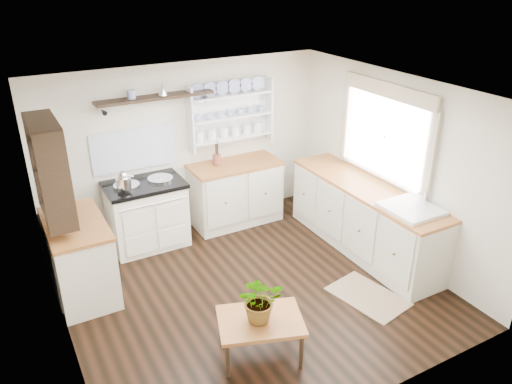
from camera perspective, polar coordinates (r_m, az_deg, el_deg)
floor at (r=5.90m, az=-0.46°, el=-11.02°), size 4.00×3.80×0.01m
wall_back at (r=6.91m, az=-8.06°, el=5.09°), size 4.00×0.02×2.30m
wall_right at (r=6.43m, az=15.40°, el=2.87°), size 0.02×3.80×2.30m
wall_left at (r=4.81m, az=-22.06°, el=-5.88°), size 0.02×3.80×2.30m
ceiling at (r=4.92m, az=-0.55°, el=11.22°), size 4.00×3.80×0.01m
window at (r=6.36m, az=14.56°, el=6.71°), size 0.08×1.55×1.22m
aga_cooker at (r=6.70m, az=-12.35°, el=-2.43°), size 1.00×0.69×0.92m
back_cabinets at (r=7.14m, az=-2.37°, el=-0.00°), size 1.27×0.63×0.90m
right_cabinets at (r=6.58m, az=12.23°, el=-2.86°), size 0.62×2.43×0.90m
belfast_sink at (r=5.96m, az=17.16°, el=-2.85°), size 0.55×0.60×0.45m
left_cabinets at (r=5.95m, az=-19.47°, el=-7.01°), size 0.62×1.13×0.90m
plate_rack at (r=7.00m, az=-3.14°, el=9.04°), size 1.20×0.22×0.90m
high_shelf at (r=6.46m, az=-11.40°, el=10.49°), size 1.50×0.29×0.16m
left_shelving at (r=5.47m, az=-22.50°, el=2.45°), size 0.28×0.80×1.05m
kettle at (r=6.28m, az=-14.92°, el=1.35°), size 0.18×0.18×0.22m
utensil_crock at (r=6.91m, az=-4.50°, el=3.74°), size 0.12×0.12×0.14m
center_table at (r=4.83m, az=0.50°, el=-14.77°), size 0.93×0.79×0.43m
potted_plant at (r=4.66m, az=0.52°, el=-12.15°), size 0.51×0.47×0.46m
floor_rug at (r=5.91m, az=12.65°, el=-11.58°), size 0.71×0.94×0.02m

